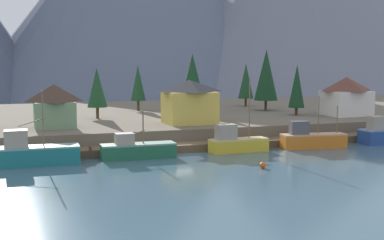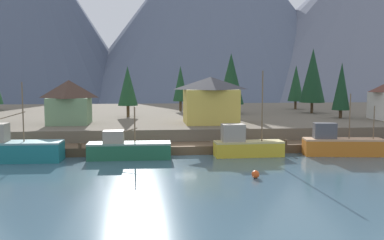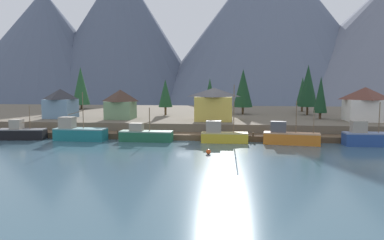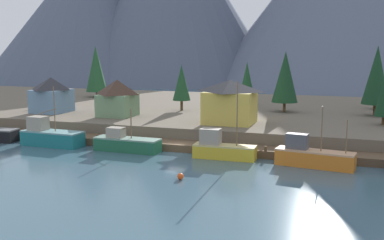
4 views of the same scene
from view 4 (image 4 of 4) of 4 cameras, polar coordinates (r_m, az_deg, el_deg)
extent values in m
cube|color=#3D5B6B|center=(79.79, 3.13, -1.41)|extent=(400.00, 400.00, 1.00)
cube|color=brown|center=(62.80, -1.40, -3.23)|extent=(80.00, 4.00, 1.00)
cylinder|color=brown|center=(75.66, -22.21, -1.60)|extent=(0.36, 0.36, 1.60)
cylinder|color=brown|center=(70.68, -17.32, -2.03)|extent=(0.36, 0.36, 1.60)
cylinder|color=brown|center=(66.29, -11.73, -2.51)|extent=(0.36, 0.36, 1.60)
cylinder|color=brown|center=(62.62, -5.42, -3.02)|extent=(0.36, 0.36, 1.60)
cylinder|color=brown|center=(59.80, 1.59, -3.54)|extent=(0.36, 0.36, 1.60)
cylinder|color=brown|center=(57.96, 9.17, -4.04)|extent=(0.36, 0.36, 1.60)
cylinder|color=brown|center=(57.18, 17.11, -4.49)|extent=(0.36, 0.36, 1.60)
cube|color=#665B4C|center=(90.99, 5.23, 0.93)|extent=(400.00, 56.00, 2.50)
cone|color=#4C566B|center=(215.66, -13.02, 12.58)|extent=(91.91, 91.91, 58.03)
cube|color=#196B70|center=(67.93, -17.02, -2.29)|extent=(9.10, 3.32, 1.95)
cube|color=#679496|center=(67.74, -17.06, -1.40)|extent=(9.10, 3.32, 0.20)
cube|color=gray|center=(69.09, -18.69, -0.38)|extent=(2.59, 2.09, 1.96)
cylinder|color=brown|center=(66.94, -16.82, 1.33)|extent=(0.14, 0.14, 6.35)
cylinder|color=brown|center=(67.77, -17.64, 1.03)|extent=(3.06, 0.20, 0.95)
cube|color=#1E5B3D|center=(62.15, -8.08, -3.15)|extent=(9.13, 2.74, 1.62)
cube|color=gray|center=(61.97, -8.09, -2.32)|extent=(9.13, 2.74, 0.20)
cube|color=gray|center=(62.65, -9.49, -1.52)|extent=(2.26, 1.68, 1.34)
cylinder|color=brown|center=(61.32, -7.63, -0.43)|extent=(0.16, 0.16, 4.02)
cylinder|color=brown|center=(62.14, -8.78, -1.17)|extent=(3.48, 0.17, 1.12)
cube|color=gold|center=(57.51, 4.10, -4.08)|extent=(7.89, 2.45, 1.55)
cube|color=tan|center=(57.32, 4.11, -3.22)|extent=(7.89, 2.45, 0.20)
cube|color=gray|center=(57.56, 2.34, -2.05)|extent=(2.56, 1.85, 1.98)
cylinder|color=brown|center=(56.29, 5.67, 0.77)|extent=(0.15, 0.15, 7.99)
cube|color=#CC6B1E|center=(55.20, 15.08, -4.79)|extent=(9.21, 3.55, 1.76)
cube|color=tan|center=(54.99, 15.12, -3.79)|extent=(9.21, 3.55, 0.20)
cube|color=#4C4C51|center=(55.25, 12.99, -2.60)|extent=(2.67, 1.62, 1.80)
cylinder|color=brown|center=(54.36, 15.92, -1.07)|extent=(0.13, 0.13, 5.19)
cylinder|color=brown|center=(54.03, 18.75, -2.01)|extent=(0.11, 0.11, 3.79)
cube|color=#6689A8|center=(85.40, -17.12, 2.29)|extent=(5.61, 6.08, 4.07)
pyramid|color=#2D2D33|center=(85.13, -17.21, 4.39)|extent=(5.89, 6.39, 2.18)
cube|color=gold|center=(69.25, 4.74, 1.56)|extent=(7.29, 6.31, 4.83)
pyramid|color=#2D2D33|center=(68.92, 4.77, 4.28)|extent=(7.66, 6.63, 1.76)
cube|color=#6B8E66|center=(77.71, -9.29, 1.83)|extent=(5.52, 5.56, 3.70)
pyramid|color=#422D23|center=(77.42, -9.34, 4.10)|extent=(5.80, 5.84, 2.45)
cylinder|color=#4C3823|center=(73.36, 22.80, -0.07)|extent=(0.50, 0.50, 1.33)
cylinder|color=#4C3823|center=(83.85, 11.45, 1.60)|extent=(0.50, 0.50, 1.76)
cone|color=#14381E|center=(83.38, 11.56, 5.31)|extent=(4.64, 4.64, 9.11)
cylinder|color=#4C3823|center=(92.46, 6.83, 2.42)|extent=(0.50, 0.50, 1.97)
cone|color=#194223|center=(92.10, 6.88, 5.13)|extent=(2.92, 2.92, 6.79)
cylinder|color=#4C3823|center=(83.27, 21.84, 1.18)|extent=(0.50, 0.50, 1.98)
cone|color=#14381E|center=(82.77, 22.07, 5.23)|extent=(4.57, 4.57, 9.83)
cylinder|color=#4C3823|center=(84.08, -1.30, 1.84)|extent=(0.50, 0.50, 1.90)
cone|color=#194223|center=(83.69, -1.31, 4.69)|extent=(3.29, 3.29, 6.48)
cylinder|color=#4C3823|center=(93.31, 21.85, 1.83)|extent=(0.50, 0.50, 1.69)
cone|color=#194223|center=(92.93, 22.00, 4.61)|extent=(3.25, 3.25, 7.38)
cylinder|color=#4C3823|center=(111.25, -11.80, 3.17)|extent=(0.50, 0.50, 1.31)
cone|color=#1E4C28|center=(110.86, -11.90, 6.28)|extent=(4.99, 4.99, 10.78)
sphere|color=#E04C19|center=(48.30, -1.46, -7.06)|extent=(0.70, 0.70, 0.70)
camera|label=1|loc=(42.72, -79.53, -1.03)|focal=47.97mm
camera|label=2|loc=(27.16, -55.25, -4.71)|focal=40.03mm
camera|label=3|loc=(15.89, -105.76, -14.31)|focal=35.39mm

